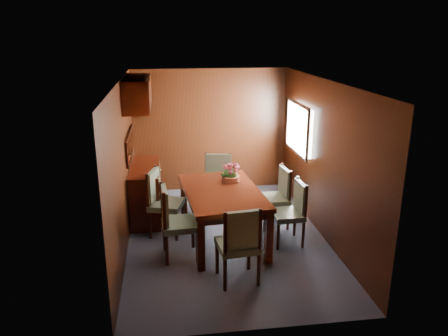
{
  "coord_description": "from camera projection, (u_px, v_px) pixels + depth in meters",
  "views": [
    {
      "loc": [
        -0.88,
        -6.13,
        3.08
      ],
      "look_at": [
        0.0,
        0.25,
        1.05
      ],
      "focal_mm": 35.0,
      "sensor_mm": 36.0,
      "label": 1
    }
  ],
  "objects": [
    {
      "name": "flower_centerpiece",
      "position": [
        231.0,
        172.0,
        6.82
      ],
      "size": [
        0.3,
        0.3,
        0.3
      ],
      "color": "#AE5635",
      "rests_on": "dining_table"
    },
    {
      "name": "chair_foot",
      "position": [
        218.0,
        180.0,
        7.61
      ],
      "size": [
        0.57,
        0.55,
        1.05
      ],
      "rotation": [
        0.0,
        0.0,
        2.99
      ],
      "color": "black",
      "rests_on": "ground"
    },
    {
      "name": "chair_left_near",
      "position": [
        174.0,
        218.0,
        6.06
      ],
      "size": [
        0.52,
        0.54,
        1.06
      ],
      "rotation": [
        0.0,
        0.0,
        -1.5
      ],
      "color": "black",
      "rests_on": "ground"
    },
    {
      "name": "chair_right_near",
      "position": [
        293.0,
        209.0,
        6.5
      ],
      "size": [
        0.46,
        0.47,
        0.98
      ],
      "rotation": [
        0.0,
        0.0,
        1.59
      ],
      "color": "black",
      "rests_on": "ground"
    },
    {
      "name": "chair_head",
      "position": [
        239.0,
        241.0,
        5.41
      ],
      "size": [
        0.55,
        0.53,
        1.06
      ],
      "rotation": [
        0.0,
        0.0,
        0.11
      ],
      "color": "black",
      "rests_on": "ground"
    },
    {
      "name": "ground",
      "position": [
        226.0,
        237.0,
        6.83
      ],
      "size": [
        4.5,
        4.5,
        0.0
      ],
      "primitive_type": "plane",
      "color": "#3A3F4F",
      "rests_on": "ground"
    },
    {
      "name": "room_shell",
      "position": [
        216.0,
        130.0,
        6.64
      ],
      "size": [
        3.06,
        4.52,
        2.41
      ],
      "color": "black",
      "rests_on": "ground"
    },
    {
      "name": "chair_right_far",
      "position": [
        278.0,
        194.0,
        7.08
      ],
      "size": [
        0.49,
        0.5,
        1.0
      ],
      "rotation": [
        0.0,
        0.0,
        1.64
      ],
      "color": "black",
      "rests_on": "ground"
    },
    {
      "name": "dining_table",
      "position": [
        222.0,
        197.0,
        6.52
      ],
      "size": [
        1.25,
        1.84,
        0.82
      ],
      "rotation": [
        0.0,
        0.0,
        0.09
      ],
      "color": "#330F06",
      "rests_on": "ground"
    },
    {
      "name": "sideboard",
      "position": [
        146.0,
        191.0,
        7.48
      ],
      "size": [
        0.48,
        1.4,
        0.9
      ],
      "primitive_type": "cube",
      "color": "#330F06",
      "rests_on": "ground"
    },
    {
      "name": "chair_left_far",
      "position": [
        161.0,
        199.0,
        6.78
      ],
      "size": [
        0.6,
        0.62,
        1.06
      ],
      "rotation": [
        0.0,
        0.0,
        -1.86
      ],
      "color": "black",
      "rests_on": "ground"
    }
  ]
}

